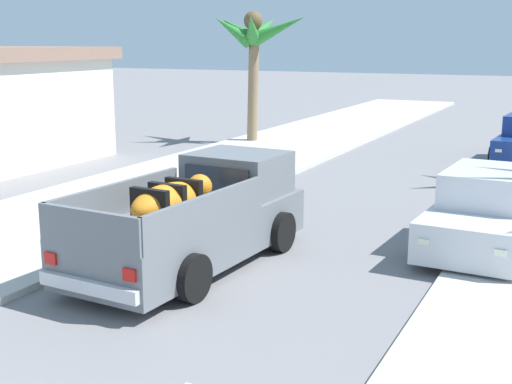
% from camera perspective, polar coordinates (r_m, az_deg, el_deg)
% --- Properties ---
extents(sidewalk_left, '(4.93, 60.00, 0.12)m').
position_cam_1_polar(sidewalk_left, '(17.94, -9.24, -0.03)').
color(sidewalk_left, beige).
rests_on(sidewalk_left, ground).
extents(curb_left, '(0.16, 60.00, 0.10)m').
position_cam_1_polar(curb_left, '(17.36, -6.36, -0.40)').
color(curb_left, silver).
rests_on(curb_left, ground).
extents(pickup_truck, '(2.44, 5.31, 1.80)m').
position_cam_1_polar(pickup_truck, '(12.17, -4.93, -2.24)').
color(pickup_truck, slate).
rests_on(pickup_truck, ground).
extents(car_right_near, '(2.19, 4.33, 1.54)m').
position_cam_1_polar(car_right_near, '(13.68, 18.69, -1.65)').
color(car_right_near, silver).
rests_on(car_right_near, ground).
extents(palm_tree_right_fore, '(4.23, 3.38, 4.99)m').
position_cam_1_polar(palm_tree_right_fore, '(26.49, -0.22, 12.70)').
color(palm_tree_right_fore, '#846B4C').
rests_on(palm_tree_right_fore, ground).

